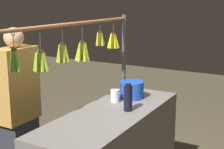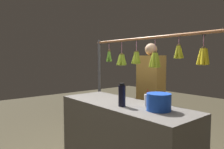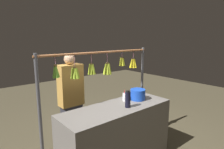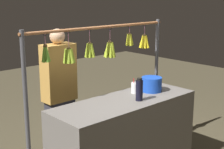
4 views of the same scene
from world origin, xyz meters
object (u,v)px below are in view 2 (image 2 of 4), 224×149
Objects in this scene: blue_bucket at (159,102)px; vendor_person at (150,99)px; drink_cup at (148,100)px; water_bottle at (122,95)px.

blue_bucket is 1.10m from vendor_person.
blue_bucket is at bearing 158.04° from drink_cup.
blue_bucket is (-0.36, -0.14, -0.03)m from water_bottle.
blue_bucket is 0.21m from drink_cup.
vendor_person is at bearing -67.44° from water_bottle.
blue_bucket is 1.35× the size of drink_cup.
water_bottle is at bearing 112.56° from vendor_person.
vendor_person reaches higher than drink_cup.
drink_cup is at bearing -21.96° from blue_bucket.
vendor_person is (0.55, -0.70, -0.16)m from drink_cup.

